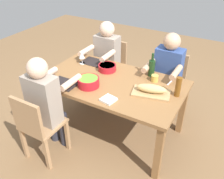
# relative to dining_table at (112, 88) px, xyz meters

# --- Properties ---
(ground_plane) EXTENTS (8.00, 8.00, 0.00)m
(ground_plane) POSITION_rel_dining_table_xyz_m (0.00, 0.00, -0.65)
(ground_plane) COLOR brown
(dining_table) EXTENTS (1.66, 0.96, 0.74)m
(dining_table) POSITION_rel_dining_table_xyz_m (0.00, 0.00, 0.00)
(dining_table) COLOR olive
(dining_table) RESTS_ON ground_plane
(chair_far_right) EXTENTS (0.40, 0.40, 0.85)m
(chair_far_right) POSITION_rel_dining_table_xyz_m (0.46, 0.80, -0.17)
(chair_far_right) COLOR #A87F56
(chair_far_right) RESTS_ON ground_plane
(diner_far_right) EXTENTS (0.41, 0.53, 1.20)m
(diner_far_right) POSITION_rel_dining_table_xyz_m (0.46, 0.62, 0.04)
(diner_far_right) COLOR #2D2D38
(diner_far_right) RESTS_ON ground_plane
(chair_near_left) EXTENTS (0.40, 0.40, 0.85)m
(chair_near_left) POSITION_rel_dining_table_xyz_m (-0.46, -0.80, -0.17)
(chair_near_left) COLOR #A87F56
(chair_near_left) RESTS_ON ground_plane
(diner_near_left) EXTENTS (0.41, 0.53, 1.20)m
(diner_near_left) POSITION_rel_dining_table_xyz_m (-0.46, -0.62, 0.04)
(diner_near_left) COLOR #2D2D38
(diner_near_left) RESTS_ON ground_plane
(chair_far_left) EXTENTS (0.40, 0.40, 0.85)m
(chair_far_left) POSITION_rel_dining_table_xyz_m (-0.46, 0.80, -0.17)
(chair_far_left) COLOR #A87F56
(chair_far_left) RESTS_ON ground_plane
(diner_far_left) EXTENTS (0.41, 0.53, 1.20)m
(diner_far_left) POSITION_rel_dining_table_xyz_m (-0.46, 0.62, 0.04)
(diner_far_left) COLOR #2D2D38
(diner_far_left) RESTS_ON ground_plane
(serving_bowl_fruit) EXTENTS (0.22, 0.22, 0.08)m
(serving_bowl_fruit) POSITION_rel_dining_table_xyz_m (-0.19, 0.21, 0.13)
(serving_bowl_fruit) COLOR #B21923
(serving_bowl_fruit) RESTS_ON dining_table
(serving_bowl_salad) EXTENTS (0.24, 0.24, 0.10)m
(serving_bowl_salad) POSITION_rel_dining_table_xyz_m (-0.18, -0.22, 0.14)
(serving_bowl_salad) COLOR #B21923
(serving_bowl_salad) RESTS_ON dining_table
(cutting_board) EXTENTS (0.44, 0.31, 0.02)m
(cutting_board) POSITION_rel_dining_table_xyz_m (0.49, -0.01, 0.10)
(cutting_board) COLOR tan
(cutting_board) RESTS_ON dining_table
(bread_loaf) EXTENTS (0.34, 0.18, 0.09)m
(bread_loaf) POSITION_rel_dining_table_xyz_m (0.49, -0.01, 0.15)
(bread_loaf) COLOR tan
(bread_loaf) RESTS_ON cutting_board
(wine_bottle) EXTENTS (0.08, 0.08, 0.29)m
(wine_bottle) POSITION_rel_dining_table_xyz_m (0.34, 0.36, 0.19)
(wine_bottle) COLOR #193819
(wine_bottle) RESTS_ON dining_table
(beer_bottle) EXTENTS (0.06, 0.06, 0.22)m
(beer_bottle) POSITION_rel_dining_table_xyz_m (0.74, 0.08, 0.20)
(beer_bottle) COLOR brown
(beer_bottle) RESTS_ON dining_table
(wine_glass) EXTENTS (0.08, 0.08, 0.17)m
(wine_glass) POSITION_rel_dining_table_xyz_m (-0.57, 0.21, 0.20)
(wine_glass) COLOR silver
(wine_glass) RESTS_ON dining_table
(cup_far_right) EXTENTS (0.08, 0.08, 0.08)m
(cup_far_right) POSITION_rel_dining_table_xyz_m (0.43, 0.25, 0.12)
(cup_far_right) COLOR gold
(cup_far_right) RESTS_ON dining_table
(fork_far_right) EXTENTS (0.04, 0.17, 0.01)m
(fork_far_right) POSITION_rel_dining_table_xyz_m (0.60, 0.32, 0.09)
(fork_far_right) COLOR silver
(fork_far_right) RESTS_ON dining_table
(placemat_near_left) EXTENTS (0.32, 0.23, 0.01)m
(placemat_near_left) POSITION_rel_dining_table_xyz_m (-0.46, -0.32, 0.09)
(placemat_near_left) COLOR black
(placemat_near_left) RESTS_ON dining_table
(placemat_far_left) EXTENTS (0.32, 0.23, 0.01)m
(placemat_far_left) POSITION_rel_dining_table_xyz_m (-0.46, 0.32, 0.09)
(placemat_far_left) COLOR black
(placemat_far_left) RESTS_ON dining_table
(napkin_stack) EXTENTS (0.16, 0.16, 0.02)m
(napkin_stack) POSITION_rel_dining_table_xyz_m (0.16, -0.35, 0.10)
(napkin_stack) COLOR white
(napkin_stack) RESTS_ON dining_table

